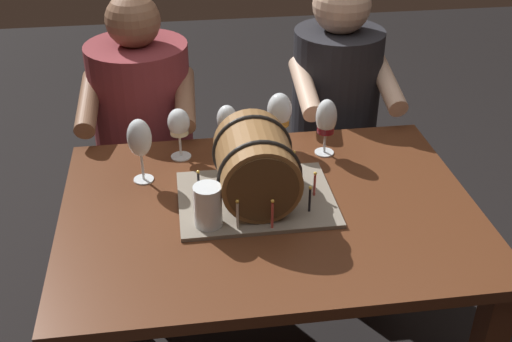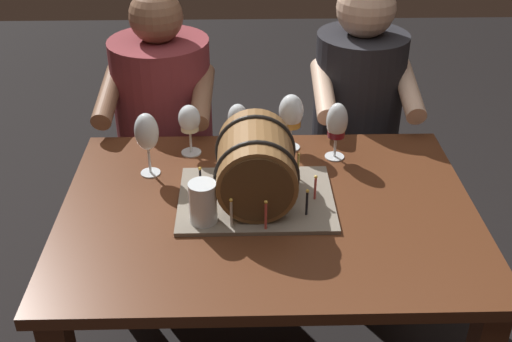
{
  "view_description": "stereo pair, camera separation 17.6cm",
  "coord_description": "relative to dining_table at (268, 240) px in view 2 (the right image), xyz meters",
  "views": [
    {
      "loc": [
        -0.25,
        -1.47,
        1.75
      ],
      "look_at": [
        -0.03,
        0.03,
        0.83
      ],
      "focal_mm": 44.46,
      "sensor_mm": 36.0,
      "label": 1
    },
    {
      "loc": [
        -0.07,
        -1.49,
        1.75
      ],
      "look_at": [
        -0.03,
        0.03,
        0.83
      ],
      "focal_mm": 44.46,
      "sensor_mm": 36.0,
      "label": 2
    }
  ],
  "objects": [
    {
      "name": "wine_glass_red",
      "position": [
        0.23,
        0.28,
        0.24
      ],
      "size": [
        0.07,
        0.07,
        0.19
      ],
      "color": "white",
      "rests_on": "dining_table"
    },
    {
      "name": "person_seated_left",
      "position": [
        -0.37,
        0.69,
        -0.06
      ],
      "size": [
        0.41,
        0.49,
        1.16
      ],
      "color": "#4C1B1E",
      "rests_on": "ground"
    },
    {
      "name": "person_seated_right",
      "position": [
        0.37,
        0.69,
        -0.06
      ],
      "size": [
        0.37,
        0.46,
        1.19
      ],
      "color": "black",
      "rests_on": "ground"
    },
    {
      "name": "wine_glass_amber",
      "position": [
        0.09,
        0.35,
        0.24
      ],
      "size": [
        0.08,
        0.08,
        0.19
      ],
      "color": "white",
      "rests_on": "dining_table"
    },
    {
      "name": "wine_glass_rose",
      "position": [
        -0.08,
        0.34,
        0.22
      ],
      "size": [
        0.07,
        0.07,
        0.16
      ],
      "color": "white",
      "rests_on": "dining_table"
    },
    {
      "name": "wine_glass_white",
      "position": [
        -0.24,
        0.32,
        0.23
      ],
      "size": [
        0.07,
        0.07,
        0.17
      ],
      "color": "white",
      "rests_on": "dining_table"
    },
    {
      "name": "dining_table",
      "position": [
        0.0,
        0.0,
        0.0
      ],
      "size": [
        1.18,
        0.87,
        0.73
      ],
      "color": "#562D19",
      "rests_on": "ground"
    },
    {
      "name": "barrel_cake",
      "position": [
        -0.03,
        0.03,
        0.23
      ],
      "size": [
        0.45,
        0.34,
        0.24
      ],
      "color": "gray",
      "rests_on": "dining_table"
    },
    {
      "name": "beer_pint",
      "position": [
        -0.18,
        -0.08,
        0.18
      ],
      "size": [
        0.08,
        0.08,
        0.13
      ],
      "color": "white",
      "rests_on": "dining_table"
    },
    {
      "name": "wine_glass_empty",
      "position": [
        -0.36,
        0.19,
        0.26
      ],
      "size": [
        0.07,
        0.07,
        0.2
      ],
      "color": "white",
      "rests_on": "dining_table"
    }
  ]
}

